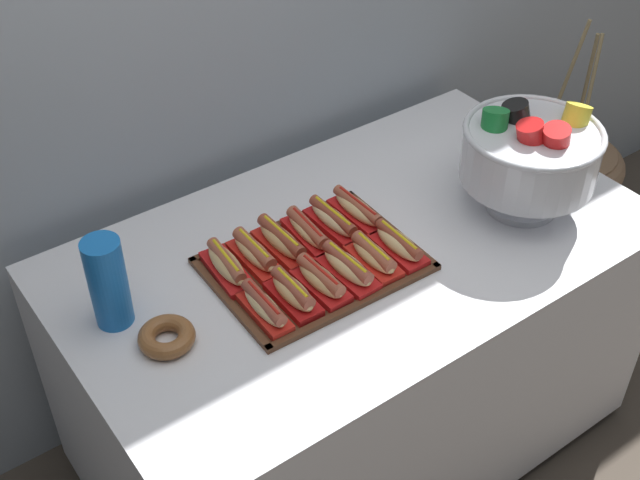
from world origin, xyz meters
The scene contains 19 objects.
ground_plane centered at (0.00, 0.00, 0.00)m, with size 10.00×10.00×0.00m, color #4C4238.
buffet_table centered at (0.00, 0.00, 0.40)m, with size 1.45×0.84×0.76m.
floor_vase centered at (1.06, 0.20, 0.25)m, with size 0.49×0.49×1.00m.
serving_tray centered at (-0.13, -0.01, 0.76)m, with size 0.49×0.37×0.01m.
hot_dog_0 centered at (-0.32, -0.08, 0.79)m, with size 0.06×0.16×0.06m.
hot_dog_1 centered at (-0.25, -0.08, 0.79)m, with size 0.07×0.15×0.06m.
hot_dog_2 centered at (-0.17, -0.09, 0.79)m, with size 0.07×0.16×0.06m.
hot_dog_3 centered at (-0.10, -0.09, 0.79)m, with size 0.07×0.17×0.06m.
hot_dog_4 centered at (-0.02, -0.09, 0.79)m, with size 0.07×0.16×0.06m.
hot_dog_5 centered at (0.05, -0.09, 0.79)m, with size 0.07×0.16×0.06m.
hot_dog_6 centered at (-0.32, 0.08, 0.79)m, with size 0.08×0.18×0.06m.
hot_dog_7 centered at (-0.24, 0.08, 0.79)m, with size 0.06×0.17×0.06m.
hot_dog_8 centered at (-0.17, 0.08, 0.80)m, with size 0.07×0.18×0.06m.
hot_dog_9 centered at (-0.09, 0.08, 0.79)m, with size 0.07×0.18×0.06m.
hot_dog_10 centered at (-0.02, 0.07, 0.79)m, with size 0.06×0.18×0.06m.
hot_dog_11 centered at (0.06, 0.07, 0.79)m, with size 0.06×0.18×0.06m.
punch_bowl centered at (0.44, -0.13, 0.92)m, with size 0.35×0.35×0.28m.
cup_stack centered at (-0.59, 0.11, 0.87)m, with size 0.08×0.08×0.22m.
donut centered at (-0.53, -0.02, 0.78)m, with size 0.12×0.12×0.04m.
Camera 1 is at (-0.99, -1.22, 2.06)m, focal length 46.83 mm.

